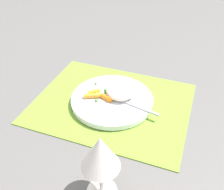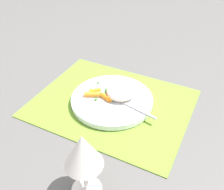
% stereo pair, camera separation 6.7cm
% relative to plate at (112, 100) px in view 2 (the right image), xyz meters
% --- Properties ---
extents(ground_plane, '(2.40, 2.40, 0.00)m').
position_rel_plate_xyz_m(ground_plane, '(0.00, 0.00, -0.01)').
color(ground_plane, '#565451').
extents(placemat, '(0.46, 0.36, 0.01)m').
position_rel_plate_xyz_m(placemat, '(0.00, 0.00, -0.01)').
color(placemat, olive).
rests_on(placemat, ground_plane).
extents(plate, '(0.24, 0.24, 0.02)m').
position_rel_plate_xyz_m(plate, '(0.00, 0.00, 0.00)').
color(plate, white).
rests_on(plate, placemat).
extents(rice_mound, '(0.09, 0.09, 0.04)m').
position_rel_plate_xyz_m(rice_mound, '(-0.02, -0.02, 0.03)').
color(rice_mound, beige).
rests_on(rice_mound, plate).
extents(carrot_portion, '(0.09, 0.07, 0.02)m').
position_rel_plate_xyz_m(carrot_portion, '(0.03, 0.01, 0.02)').
color(carrot_portion, orange).
rests_on(carrot_portion, plate).
extents(pea_scatter, '(0.09, 0.09, 0.01)m').
position_rel_plate_xyz_m(pea_scatter, '(0.02, -0.01, 0.01)').
color(pea_scatter, green).
rests_on(pea_scatter, plate).
extents(fork, '(0.20, 0.05, 0.01)m').
position_rel_plate_xyz_m(fork, '(-0.03, 0.01, 0.01)').
color(fork, '#B8B8B8').
rests_on(fork, plate).
extents(wine_glass, '(0.08, 0.08, 0.16)m').
position_rel_plate_xyz_m(wine_glass, '(-0.08, 0.28, 0.11)').
color(wine_glass, silver).
rests_on(wine_glass, ground_plane).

